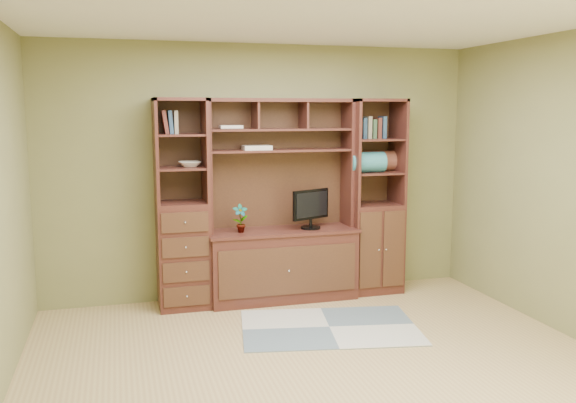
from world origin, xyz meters
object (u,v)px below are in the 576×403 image
object	(u,v)px
center_hutch	(282,201)
right_tower	(374,197)
left_tower	(182,204)
monitor	(311,202)

from	to	relation	value
center_hutch	right_tower	bearing A→B (deg)	2.23
left_tower	right_tower	size ratio (longest dim) A/B	1.00
right_tower	monitor	distance (m)	0.74
center_hutch	left_tower	size ratio (longest dim) A/B	1.00
right_tower	monitor	world-z (taller)	right_tower
monitor	right_tower	bearing A→B (deg)	-17.41
left_tower	monitor	distance (m)	1.30
center_hutch	right_tower	distance (m)	1.03
monitor	center_hutch	bearing A→B (deg)	149.94
left_tower	right_tower	xyz separation A→B (m)	(2.02, 0.00, 0.00)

